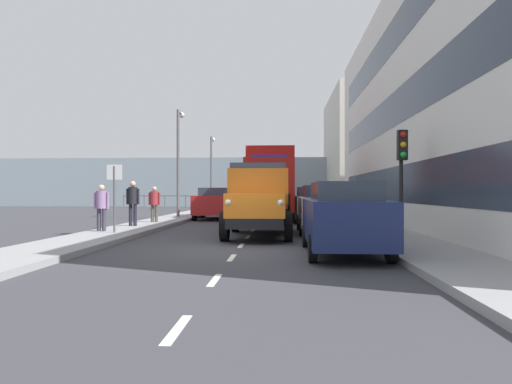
{
  "coord_description": "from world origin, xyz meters",
  "views": [
    {
      "loc": [
        -1.13,
        11.94,
        1.49
      ],
      "look_at": [
        -0.12,
        -6.04,
        1.49
      ],
      "focal_mm": 32.39,
      "sensor_mm": 36.0,
      "label": 1
    }
  ],
  "objects_px": {
    "car_navy_kerbside_near": "(343,217)",
    "car_black_kerbside_2": "(312,204)",
    "car_silver_kerbside_1": "(322,208)",
    "lamp_post_far": "(212,165)",
    "car_red_oppositeside_0": "(214,203)",
    "traffic_light_near": "(402,159)",
    "pedestrian_strolling": "(154,201)",
    "truck_vintage_orange": "(259,201)",
    "pedestrian_couple_b": "(101,204)",
    "street_sign": "(114,186)",
    "lorry_cargo_red": "(271,181)",
    "pedestrian_near_railing": "(133,199)",
    "lamp_post_promenade": "(179,152)"
  },
  "relations": [
    {
      "from": "car_navy_kerbside_near",
      "to": "car_black_kerbside_2",
      "type": "xyz_separation_m",
      "value": [
        -0.0,
        -11.61,
        0.0
      ]
    },
    {
      "from": "truck_vintage_orange",
      "to": "car_black_kerbside_2",
      "type": "bearing_deg",
      "value": -106.5
    },
    {
      "from": "car_red_oppositeside_0",
      "to": "pedestrian_couple_b",
      "type": "bearing_deg",
      "value": 75.69
    },
    {
      "from": "truck_vintage_orange",
      "to": "traffic_light_near",
      "type": "relative_size",
      "value": 1.76
    },
    {
      "from": "lamp_post_promenade",
      "to": "pedestrian_couple_b",
      "type": "bearing_deg",
      "value": 86.81
    },
    {
      "from": "lorry_cargo_red",
      "to": "pedestrian_near_railing",
      "type": "bearing_deg",
      "value": 54.49
    },
    {
      "from": "pedestrian_near_railing",
      "to": "lamp_post_far",
      "type": "xyz_separation_m",
      "value": [
        -0.27,
        -18.69,
        2.44
      ]
    },
    {
      "from": "traffic_light_near",
      "to": "lamp_post_far",
      "type": "distance_m",
      "value": 24.36
    },
    {
      "from": "pedestrian_near_railing",
      "to": "lorry_cargo_red",
      "type": "bearing_deg",
      "value": -125.51
    },
    {
      "from": "car_navy_kerbside_near",
      "to": "pedestrian_near_railing",
      "type": "bearing_deg",
      "value": -42.86
    },
    {
      "from": "car_navy_kerbside_near",
      "to": "car_red_oppositeside_0",
      "type": "relative_size",
      "value": 0.99
    },
    {
      "from": "car_silver_kerbside_1",
      "to": "street_sign",
      "type": "height_order",
      "value": "street_sign"
    },
    {
      "from": "car_red_oppositeside_0",
      "to": "lamp_post_far",
      "type": "xyz_separation_m",
      "value": [
        1.88,
        -11.37,
        2.74
      ]
    },
    {
      "from": "pedestrian_strolling",
      "to": "lorry_cargo_red",
      "type": "bearing_deg",
      "value": -135.34
    },
    {
      "from": "traffic_light_near",
      "to": "street_sign",
      "type": "xyz_separation_m",
      "value": [
        9.15,
        -0.87,
        -0.79
      ]
    },
    {
      "from": "car_navy_kerbside_near",
      "to": "pedestrian_near_railing",
      "type": "relative_size",
      "value": 2.48
    },
    {
      "from": "truck_vintage_orange",
      "to": "lamp_post_promenade",
      "type": "relative_size",
      "value": 0.96
    },
    {
      "from": "car_navy_kerbside_near",
      "to": "pedestrian_couple_b",
      "type": "relative_size",
      "value": 2.76
    },
    {
      "from": "car_red_oppositeside_0",
      "to": "truck_vintage_orange",
      "type": "bearing_deg",
      "value": 106.41
    },
    {
      "from": "truck_vintage_orange",
      "to": "car_silver_kerbside_1",
      "type": "relative_size",
      "value": 1.37
    },
    {
      "from": "pedestrian_strolling",
      "to": "car_black_kerbside_2",
      "type": "bearing_deg",
      "value": -161.43
    },
    {
      "from": "car_silver_kerbside_1",
      "to": "car_red_oppositeside_0",
      "type": "xyz_separation_m",
      "value": [
        5.19,
        -8.35,
        0.0
      ]
    },
    {
      "from": "car_navy_kerbside_near",
      "to": "lamp_post_promenade",
      "type": "height_order",
      "value": "lamp_post_promenade"
    },
    {
      "from": "car_red_oppositeside_0",
      "to": "lamp_post_far",
      "type": "distance_m",
      "value": 11.85
    },
    {
      "from": "car_silver_kerbside_1",
      "to": "pedestrian_strolling",
      "type": "height_order",
      "value": "pedestrian_strolling"
    },
    {
      "from": "pedestrian_strolling",
      "to": "pedestrian_near_railing",
      "type": "bearing_deg",
      "value": 85.28
    },
    {
      "from": "car_black_kerbside_2",
      "to": "pedestrian_strolling",
      "type": "bearing_deg",
      "value": 18.57
    },
    {
      "from": "street_sign",
      "to": "lorry_cargo_red",
      "type": "bearing_deg",
      "value": -115.47
    },
    {
      "from": "car_silver_kerbside_1",
      "to": "lamp_post_far",
      "type": "relative_size",
      "value": 0.71
    },
    {
      "from": "traffic_light_near",
      "to": "lamp_post_far",
      "type": "xyz_separation_m",
      "value": [
        9.22,
        -22.52,
        1.16
      ]
    },
    {
      "from": "car_silver_kerbside_1",
      "to": "pedestrian_near_railing",
      "type": "relative_size",
      "value": 2.32
    },
    {
      "from": "lamp_post_far",
      "to": "pedestrian_strolling",
      "type": "bearing_deg",
      "value": 89.73
    },
    {
      "from": "lamp_post_far",
      "to": "car_silver_kerbside_1",
      "type": "bearing_deg",
      "value": 109.74
    },
    {
      "from": "lamp_post_promenade",
      "to": "car_red_oppositeside_0",
      "type": "bearing_deg",
      "value": -175.86
    },
    {
      "from": "lorry_cargo_red",
      "to": "street_sign",
      "type": "distance_m",
      "value": 11.48
    },
    {
      "from": "car_navy_kerbside_near",
      "to": "street_sign",
      "type": "distance_m",
      "value": 8.04
    },
    {
      "from": "pedestrian_couple_b",
      "to": "car_black_kerbside_2",
      "type": "bearing_deg",
      "value": -136.95
    },
    {
      "from": "lorry_cargo_red",
      "to": "pedestrian_near_railing",
      "type": "distance_m",
      "value": 9.14
    },
    {
      "from": "car_black_kerbside_2",
      "to": "traffic_light_near",
      "type": "relative_size",
      "value": 1.44
    },
    {
      "from": "truck_vintage_orange",
      "to": "car_navy_kerbside_near",
      "type": "distance_m",
      "value": 4.66
    },
    {
      "from": "truck_vintage_orange",
      "to": "traffic_light_near",
      "type": "xyz_separation_m",
      "value": [
        -4.38,
        1.08,
        1.29
      ]
    },
    {
      "from": "car_black_kerbside_2",
      "to": "traffic_light_near",
      "type": "distance_m",
      "value": 9.01
    },
    {
      "from": "car_red_oppositeside_0",
      "to": "pedestrian_near_railing",
      "type": "distance_m",
      "value": 7.64
    },
    {
      "from": "pedestrian_couple_b",
      "to": "lamp_post_promenade",
      "type": "distance_m",
      "value": 9.92
    },
    {
      "from": "car_red_oppositeside_0",
      "to": "pedestrian_strolling",
      "type": "bearing_deg",
      "value": 68.35
    },
    {
      "from": "lorry_cargo_red",
      "to": "car_silver_kerbside_1",
      "type": "bearing_deg",
      "value": 103.77
    },
    {
      "from": "pedestrian_strolling",
      "to": "street_sign",
      "type": "relative_size",
      "value": 0.7
    },
    {
      "from": "lorry_cargo_red",
      "to": "pedestrian_couple_b",
      "type": "bearing_deg",
      "value": 60.22
    },
    {
      "from": "pedestrian_couple_b",
      "to": "pedestrian_strolling",
      "type": "relative_size",
      "value": 1.01
    },
    {
      "from": "car_red_oppositeside_0",
      "to": "traffic_light_near",
      "type": "bearing_deg",
      "value": 123.37
    }
  ]
}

